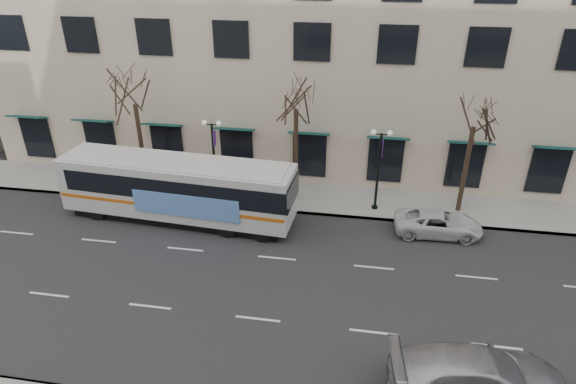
% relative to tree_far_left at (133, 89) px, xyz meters
% --- Properties ---
extents(ground, '(160.00, 160.00, 0.00)m').
position_rel_tree_far_left_xyz_m(ground, '(10.00, -8.80, -6.70)').
color(ground, black).
rests_on(ground, ground).
extents(sidewalk_far, '(80.00, 4.00, 0.15)m').
position_rel_tree_far_left_xyz_m(sidewalk_far, '(15.00, 0.20, -6.62)').
color(sidewalk_far, gray).
rests_on(sidewalk_far, ground).
extents(tree_far_left, '(3.60, 3.60, 8.34)m').
position_rel_tree_far_left_xyz_m(tree_far_left, '(0.00, 0.00, 0.00)').
color(tree_far_left, black).
rests_on(tree_far_left, ground).
extents(tree_far_mid, '(3.60, 3.60, 8.55)m').
position_rel_tree_far_left_xyz_m(tree_far_mid, '(10.00, 0.00, 0.21)').
color(tree_far_mid, black).
rests_on(tree_far_mid, ground).
extents(tree_far_right, '(3.60, 3.60, 8.06)m').
position_rel_tree_far_left_xyz_m(tree_far_right, '(20.00, 0.00, -0.28)').
color(tree_far_right, black).
rests_on(tree_far_right, ground).
extents(lamp_post_left, '(1.22, 0.45, 5.21)m').
position_rel_tree_far_left_xyz_m(lamp_post_left, '(5.01, -0.60, -3.75)').
color(lamp_post_left, black).
rests_on(lamp_post_left, ground).
extents(lamp_post_right, '(1.22, 0.45, 5.21)m').
position_rel_tree_far_left_xyz_m(lamp_post_right, '(15.01, -0.60, -3.75)').
color(lamp_post_right, black).
rests_on(lamp_post_right, ground).
extents(city_bus, '(13.83, 3.93, 3.70)m').
position_rel_tree_far_left_xyz_m(city_bus, '(3.69, -3.39, -4.68)').
color(city_bus, silver).
rests_on(city_bus, ground).
extents(silver_car, '(6.64, 3.26, 1.86)m').
position_rel_tree_far_left_xyz_m(silver_car, '(18.68, -13.69, -5.77)').
color(silver_car, '#A4A5AC').
rests_on(silver_car, ground).
extents(white_pickup, '(4.91, 2.42, 1.34)m').
position_rel_tree_far_left_xyz_m(white_pickup, '(18.48, -2.68, -6.03)').
color(white_pickup, silver).
rests_on(white_pickup, ground).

